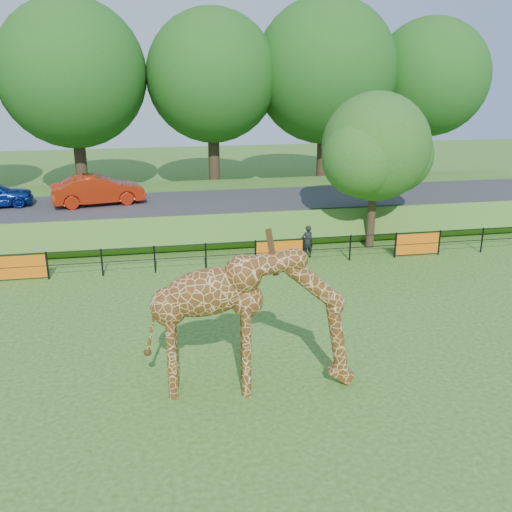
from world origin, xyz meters
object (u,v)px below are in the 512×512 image
at_px(giraffe, 252,321).
at_px(visitor, 307,242).
at_px(car_red, 98,190).
at_px(tree_east, 377,151).

bearing_deg(giraffe, visitor, 73.27).
xyz_separation_m(car_red, visitor, (8.81, -5.47, -1.43)).
distance_m(car_red, visitor, 10.47).
bearing_deg(tree_east, giraffe, -124.64).
height_order(giraffe, car_red, giraffe).
bearing_deg(visitor, giraffe, 59.15).
distance_m(visitor, tree_east, 4.91).
height_order(car_red, visitor, car_red).
xyz_separation_m(giraffe, visitor, (4.14, 9.75, -1.14)).
bearing_deg(tree_east, visitor, -164.23).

